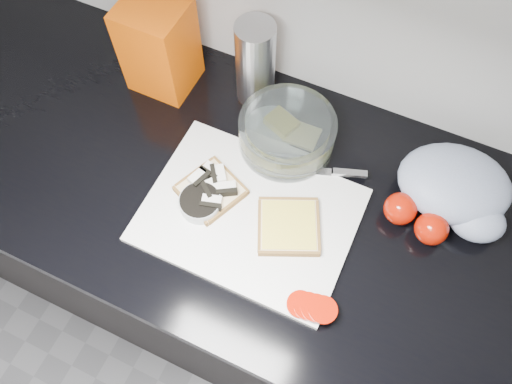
% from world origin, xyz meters
% --- Properties ---
extents(base_cabinet, '(3.50, 0.60, 0.86)m').
position_xyz_m(base_cabinet, '(0.00, 1.20, 0.43)').
color(base_cabinet, black).
rests_on(base_cabinet, ground).
extents(countertop, '(3.50, 0.64, 0.04)m').
position_xyz_m(countertop, '(0.00, 1.20, 0.88)').
color(countertop, black).
rests_on(countertop, base_cabinet).
extents(cutting_board, '(0.40, 0.30, 0.01)m').
position_xyz_m(cutting_board, '(-0.08, 1.14, 0.91)').
color(cutting_board, white).
rests_on(cutting_board, countertop).
extents(bread_left, '(0.15, 0.15, 0.03)m').
position_xyz_m(bread_left, '(-0.17, 1.15, 0.92)').
color(bread_left, beige).
rests_on(bread_left, cutting_board).
extents(bread_right, '(0.16, 0.16, 0.02)m').
position_xyz_m(bread_right, '(-0.00, 1.14, 0.92)').
color(bread_right, beige).
rests_on(bread_right, cutting_board).
extents(tomato_slices, '(0.10, 0.07, 0.02)m').
position_xyz_m(tomato_slices, '(0.09, 1.02, 0.92)').
color(tomato_slices, '#B11504').
rests_on(tomato_slices, cutting_board).
extents(knife, '(0.21, 0.09, 0.01)m').
position_xyz_m(knife, '(0.02, 1.29, 0.92)').
color(knife, '#BCBCC1').
rests_on(knife, cutting_board).
extents(seed_tub, '(0.08, 0.08, 0.04)m').
position_xyz_m(seed_tub, '(-0.18, 1.12, 0.92)').
color(seed_tub, '#A4AAAA').
rests_on(seed_tub, countertop).
extents(tub_lid, '(0.13, 0.13, 0.01)m').
position_xyz_m(tub_lid, '(-0.12, 1.32, 0.90)').
color(tub_lid, white).
rests_on(tub_lid, countertop).
extents(glass_bowl, '(0.20, 0.20, 0.08)m').
position_xyz_m(glass_bowl, '(-0.08, 1.32, 0.94)').
color(glass_bowl, silver).
rests_on(glass_bowl, countertop).
extents(bread_bag, '(0.13, 0.12, 0.21)m').
position_xyz_m(bread_bag, '(-0.40, 1.37, 1.00)').
color(bread_bag, '#C93703').
rests_on(bread_bag, countertop).
extents(steel_canister, '(0.08, 0.08, 0.20)m').
position_xyz_m(steel_canister, '(-0.20, 1.42, 1.00)').
color(steel_canister, silver).
rests_on(steel_canister, countertop).
extents(grocery_bag, '(0.24, 0.21, 0.10)m').
position_xyz_m(grocery_bag, '(0.26, 1.34, 0.95)').
color(grocery_bag, '#9BA6BF').
rests_on(grocery_bag, countertop).
extents(whole_tomatoes, '(0.13, 0.08, 0.06)m').
position_xyz_m(whole_tomatoes, '(0.21, 1.25, 0.93)').
color(whole_tomatoes, '#B11504').
rests_on(whole_tomatoes, countertop).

